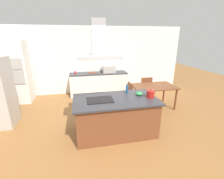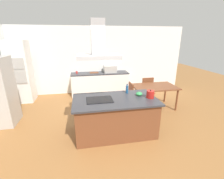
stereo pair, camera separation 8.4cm
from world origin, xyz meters
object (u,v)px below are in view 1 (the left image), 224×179
mixing_bowl (139,94)px  dining_table (154,88)px  tea_kettle (150,94)px  chair_at_left_end (127,95)px  cutting_board (93,73)px  chair_facing_back_wall (145,87)px  range_hood (98,46)px  cooktop (100,100)px  wall_oven_stack (18,72)px  countertop_microwave (109,69)px  olive_oil_bottle (127,89)px  coffee_mug_red (75,72)px

mixing_bowl → dining_table: bearing=49.5°
tea_kettle → chair_at_left_end: (-0.17, 1.31, -0.48)m
cutting_board → chair_facing_back_wall: size_ratio=0.38×
chair_at_left_end → range_hood: (-1.04, -1.22, 1.59)m
cooktop → wall_oven_stack: 3.67m
dining_table → countertop_microwave: bearing=125.8°
mixing_bowl → countertop_microwave: countertop_microwave is taller
wall_oven_stack → dining_table: 4.72m
tea_kettle → chair_facing_back_wall: 2.16m
olive_oil_bottle → dining_table: size_ratio=0.18×
dining_table → tea_kettle: bearing=-119.7°
mixing_bowl → chair_facing_back_wall: (0.95, 1.78, -0.44)m
countertop_microwave → range_hood: size_ratio=0.56×
cooktop → mixing_bowl: mixing_bowl is taller
tea_kettle → wall_oven_stack: size_ratio=0.11×
cooktop → mixing_bowl: (1.00, 0.10, 0.04)m
tea_kettle → olive_oil_bottle: olive_oil_bottle is taller
countertop_microwave → cutting_board: size_ratio=1.47×
cooktop → cutting_board: bearing=87.9°
cutting_board → chair_facing_back_wall: (1.84, -1.04, -0.40)m
cutting_board → wall_oven_stack: bearing=-173.9°
cooktop → cutting_board: 2.93m
countertop_microwave → cooktop: bearing=-104.7°
coffee_mug_red → chair_at_left_end: coffee_mug_red is taller
countertop_microwave → chair_facing_back_wall: 1.64m
mixing_bowl → coffee_mug_red: (-1.58, 2.83, -0.00)m
tea_kettle → olive_oil_bottle: (-0.46, 0.42, 0.02)m
range_hood → cutting_board: bearing=87.9°
cutting_board → chair_facing_back_wall: bearing=-29.5°
chair_facing_back_wall → chair_at_left_end: (-0.92, -0.67, 0.00)m
coffee_mug_red → wall_oven_stack: 1.97m
cooktop → cutting_board: cutting_board is taller
cutting_board → chair_at_left_end: bearing=-61.5°
countertop_microwave → dining_table: countertop_microwave is taller
coffee_mug_red → chair_at_left_end: size_ratio=0.10×
tea_kettle → mixing_bowl: (-0.21, 0.19, -0.04)m
olive_oil_bottle → countertop_microwave: (0.01, 2.55, 0.03)m
cooktop → chair_at_left_end: bearing=49.7°
chair_at_left_end → range_hood: bearing=-130.3°
tea_kettle → chair_at_left_end: bearing=97.4°
chair_at_left_end → cooktop: bearing=-130.3°
wall_oven_stack → range_hood: 3.79m
range_hood → coffee_mug_red: bearing=101.2°
cooktop → olive_oil_bottle: (0.75, 0.33, 0.10)m
chair_at_left_end → wall_oven_stack: bearing=158.2°
chair_facing_back_wall → cooktop: bearing=-136.0°
tea_kettle → chair_at_left_end: tea_kettle is taller
countertop_microwave → dining_table: 2.08m
coffee_mug_red → chair_facing_back_wall: 2.78m
mixing_bowl → range_hood: (-1.00, -0.10, 1.16)m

